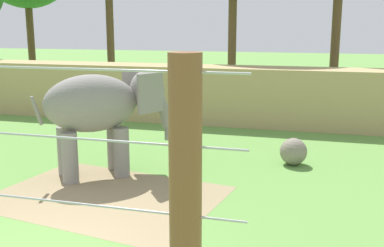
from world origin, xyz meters
name	(u,v)px	position (x,y,z in m)	size (l,w,h in m)	color
dirt_patch	(106,196)	(-0.11, 2.80, 0.00)	(5.08, 3.72, 0.01)	#937F5B
embankment_wall	(204,94)	(0.00, 11.68, 1.13)	(36.00, 1.80, 2.25)	tan
elephant	(102,107)	(-0.88, 4.33, 1.79)	(3.18, 2.88, 2.71)	gray
enrichment_ball	(293,152)	(3.90, 6.51, 0.38)	(0.76, 0.76, 0.76)	gray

